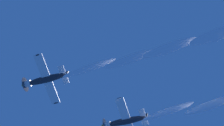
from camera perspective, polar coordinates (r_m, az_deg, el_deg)
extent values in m
ellipsoid|color=#232328|center=(73.93, -8.33, -2.04)|extent=(6.99, 3.56, 1.93)
cylinder|color=white|center=(75.14, -10.54, -2.60)|extent=(1.40, 1.41, 1.22)
cone|color=yellow|center=(75.42, -11.01, -2.71)|extent=(0.93, 0.77, 0.61)
cylinder|color=#3F3F47|center=(75.35, -10.90, -2.68)|extent=(1.18, 2.38, 2.42)
cube|color=white|center=(73.70, -8.22, -2.06)|extent=(4.51, 8.81, 0.37)
ellipsoid|color=#232328|center=(72.56, -9.38, 1.01)|extent=(1.00, 0.58, 0.37)
ellipsoid|color=#232328|center=(75.08, -7.09, -5.02)|extent=(1.00, 0.58, 0.37)
cube|color=white|center=(72.94, -6.14, -1.48)|extent=(2.01, 3.30, 0.24)
cube|color=#232328|center=(73.39, -6.00, -1.31)|extent=(1.26, 0.57, 1.30)
ellipsoid|color=#1E232D|center=(74.43, -8.47, -1.97)|extent=(1.81, 1.27, 0.87)
ellipsoid|color=#232328|center=(76.39, 1.77, -7.35)|extent=(6.99, 3.56, 2.15)
cylinder|color=white|center=(77.23, -0.51, -7.82)|extent=(1.43, 1.40, 1.26)
cone|color=yellow|center=(77.42, -0.99, -7.92)|extent=(0.95, 0.76, 0.64)
cylinder|color=#3F3F47|center=(77.38, -0.88, -7.89)|extent=(1.26, 2.36, 2.46)
cube|color=white|center=(76.19, 1.90, -7.38)|extent=(4.50, 8.81, 0.60)
ellipsoid|color=#232328|center=(74.52, 0.95, -4.48)|extent=(1.00, 0.58, 0.40)
cube|color=white|center=(75.75, 3.99, -6.86)|extent=(2.01, 3.30, 0.33)
cube|color=#232328|center=(76.21, 4.07, -6.68)|extent=(1.29, 0.56, 1.33)
ellipsoid|color=#1E232D|center=(76.85, 1.58, -7.25)|extent=(1.82, 1.27, 0.93)
ellipsoid|color=white|center=(71.58, -2.85, -0.61)|extent=(8.79, 4.18, 2.30)
ellipsoid|color=white|center=(69.86, 2.50, 0.56)|extent=(8.91, 4.43, 2.56)
ellipsoid|color=white|center=(68.85, 7.38, 1.97)|extent=(9.04, 4.68, 2.81)
ellipsoid|color=white|center=(68.67, 13.27, 3.56)|extent=(9.16, 4.94, 3.06)
ellipsoid|color=white|center=(74.97, 7.13, -6.05)|extent=(8.79, 4.18, 2.30)
ellipsoid|color=white|center=(74.51, 12.29, -5.22)|extent=(8.91, 4.43, 2.56)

